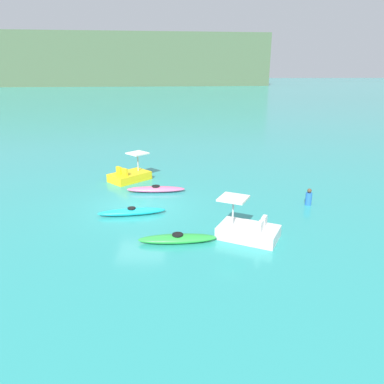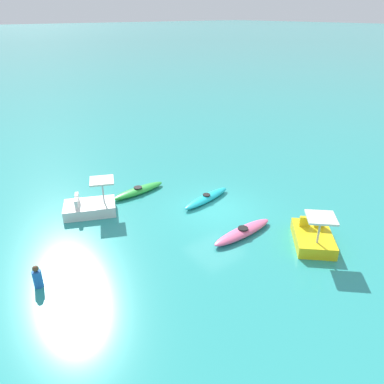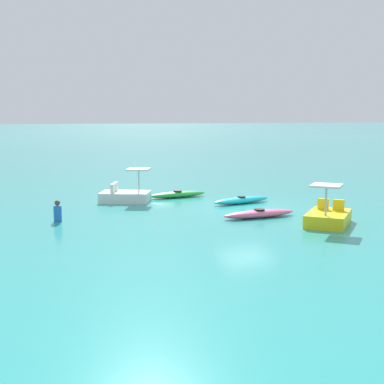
{
  "view_description": "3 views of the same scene",
  "coord_description": "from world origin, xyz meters",
  "px_view_note": "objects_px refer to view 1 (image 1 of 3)",
  "views": [
    {
      "loc": [
        2.44,
        -17.16,
        6.63
      ],
      "look_at": [
        2.68,
        0.77,
        0.55
      ],
      "focal_mm": 33.85,
      "sensor_mm": 36.0,
      "label": 1
    },
    {
      "loc": [
        10.9,
        11.71,
        8.79
      ],
      "look_at": [
        0.22,
        -1.6,
        0.42
      ],
      "focal_mm": 34.63,
      "sensor_mm": 36.0,
      "label": 2
    },
    {
      "loc": [
        10.94,
        21.25,
        4.21
      ],
      "look_at": [
        2.07,
        -1.74,
        0.59
      ],
      "focal_mm": 47.97,
      "sensor_mm": 36.0,
      "label": 3
    }
  ],
  "objects_px": {
    "kayak_pink": "(156,189)",
    "person_near_shore": "(309,198)",
    "pedal_boat_yellow": "(130,175)",
    "kayak_cyan": "(132,212)",
    "pedal_boat_white": "(248,230)",
    "kayak_green": "(178,239)"
  },
  "relations": [
    {
      "from": "kayak_green",
      "to": "kayak_cyan",
      "type": "xyz_separation_m",
      "value": [
        -2.28,
        2.95,
        -0.0
      ]
    },
    {
      "from": "kayak_cyan",
      "to": "person_near_shore",
      "type": "bearing_deg",
      "value": 8.03
    },
    {
      "from": "kayak_green",
      "to": "kayak_cyan",
      "type": "relative_size",
      "value": 0.98
    },
    {
      "from": "pedal_boat_yellow",
      "to": "pedal_boat_white",
      "type": "bearing_deg",
      "value": -53.55
    },
    {
      "from": "kayak_cyan",
      "to": "pedal_boat_yellow",
      "type": "bearing_deg",
      "value": 99.31
    },
    {
      "from": "pedal_boat_yellow",
      "to": "kayak_green",
      "type": "bearing_deg",
      "value": -69.65
    },
    {
      "from": "kayak_cyan",
      "to": "pedal_boat_yellow",
      "type": "distance_m",
      "value": 5.8
    },
    {
      "from": "person_near_shore",
      "to": "pedal_boat_white",
      "type": "bearing_deg",
      "value": -134.41
    },
    {
      "from": "pedal_boat_yellow",
      "to": "kayak_cyan",
      "type": "bearing_deg",
      "value": -80.69
    },
    {
      "from": "kayak_pink",
      "to": "pedal_boat_white",
      "type": "distance_m",
      "value": 7.38
    },
    {
      "from": "kayak_cyan",
      "to": "person_near_shore",
      "type": "distance_m",
      "value": 9.01
    },
    {
      "from": "kayak_green",
      "to": "pedal_boat_white",
      "type": "relative_size",
      "value": 1.14
    },
    {
      "from": "pedal_boat_yellow",
      "to": "person_near_shore",
      "type": "height_order",
      "value": "pedal_boat_yellow"
    },
    {
      "from": "pedal_boat_white",
      "to": "kayak_pink",
      "type": "bearing_deg",
      "value": 125.64
    },
    {
      "from": "person_near_shore",
      "to": "kayak_cyan",
      "type": "bearing_deg",
      "value": -171.97
    },
    {
      "from": "kayak_green",
      "to": "person_near_shore",
      "type": "height_order",
      "value": "person_near_shore"
    },
    {
      "from": "kayak_green",
      "to": "pedal_boat_yellow",
      "type": "distance_m",
      "value": 9.25
    },
    {
      "from": "pedal_boat_yellow",
      "to": "person_near_shore",
      "type": "xyz_separation_m",
      "value": [
        9.86,
        -4.46,
        0.05
      ]
    },
    {
      "from": "pedal_boat_white",
      "to": "kayak_green",
      "type": "bearing_deg",
      "value": -172.31
    },
    {
      "from": "kayak_cyan",
      "to": "person_near_shore",
      "type": "relative_size",
      "value": 3.72
    },
    {
      "from": "kayak_pink",
      "to": "person_near_shore",
      "type": "height_order",
      "value": "person_near_shore"
    },
    {
      "from": "kayak_pink",
      "to": "pedal_boat_white",
      "type": "relative_size",
      "value": 1.18
    }
  ]
}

